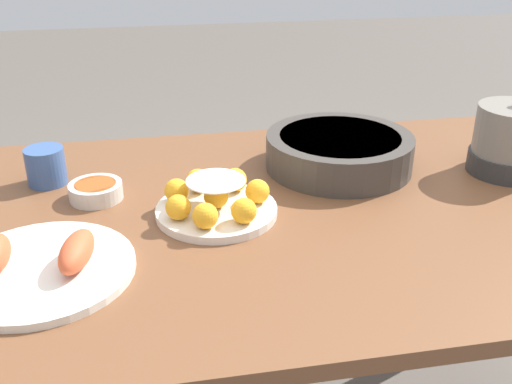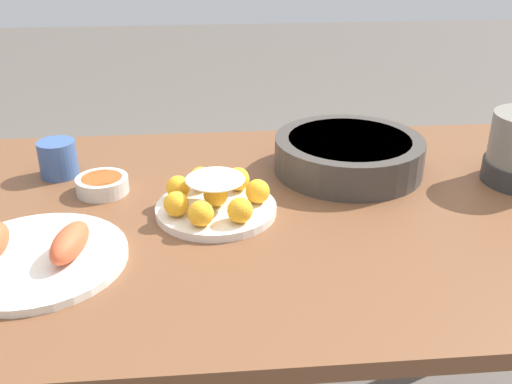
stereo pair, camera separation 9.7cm
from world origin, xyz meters
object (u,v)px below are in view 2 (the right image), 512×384
Objects in this scene: sauce_bowl at (102,184)px; seafood_platter at (37,254)px; serving_bowl at (349,153)px; cup_far at (58,159)px; dining_table at (294,246)px; cake_plate at (215,199)px.

sauce_bowl is 0.35× the size of seafood_platter.
serving_bowl is 4.01× the size of cup_far.
dining_table is 18.18× the size of cup_far.
serving_bowl is at bearing 6.87° from sauce_bowl.
seafood_platter reaches higher than dining_table.
serving_bowl reaches higher than seafood_platter.
sauce_bowl is (-0.23, 0.11, -0.01)m from cake_plate.
cup_far reaches higher than serving_bowl.
cake_plate is 0.34m from seafood_platter.
cake_plate is 2.85× the size of cup_far.
dining_table is 6.37× the size of cake_plate.
serving_bowl is 0.69m from seafood_platter.
serving_bowl reaches higher than sauce_bowl.
cup_far reaches higher than sauce_bowl.
serving_bowl is (0.30, 0.18, 0.01)m from cake_plate.
cup_far is (-0.03, 0.36, 0.02)m from seafood_platter.
dining_table is 0.42m from sauce_bowl.
sauce_bowl is at bearing 74.83° from seafood_platter.
cake_plate is at bearing -31.76° from cup_far.
cake_plate is 0.26m from sauce_bowl.
cake_plate and cup_far have the same top height.
sauce_bowl is (-0.53, -0.06, -0.02)m from serving_bowl.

